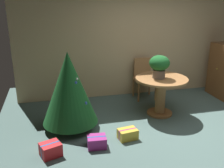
{
  "coord_description": "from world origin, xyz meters",
  "views": [
    {
      "loc": [
        -2.21,
        -3.67,
        2.29
      ],
      "look_at": [
        -1.2,
        0.47,
        0.87
      ],
      "focal_mm": 41.7,
      "sensor_mm": 36.0,
      "label": 1
    }
  ],
  "objects_px": {
    "flower_vase": "(159,65)",
    "gift_box_red": "(51,150)",
    "gift_box_purple": "(97,142)",
    "wooden_chair_far": "(144,76)",
    "holiday_tree": "(69,88)",
    "gift_box_gold": "(128,134)",
    "round_dining_table": "(161,89)"
  },
  "relations": [
    {
      "from": "gift_box_red",
      "to": "wooden_chair_far",
      "type": "bearing_deg",
      "value": 42.06
    },
    {
      "from": "gift_box_gold",
      "to": "gift_box_purple",
      "type": "distance_m",
      "value": 0.57
    },
    {
      "from": "flower_vase",
      "to": "wooden_chair_far",
      "type": "xyz_separation_m",
      "value": [
        0.06,
        0.99,
        -0.52
      ]
    },
    {
      "from": "holiday_tree",
      "to": "gift_box_red",
      "type": "relative_size",
      "value": 3.93
    },
    {
      "from": "round_dining_table",
      "to": "flower_vase",
      "type": "relative_size",
      "value": 2.27
    },
    {
      "from": "flower_vase",
      "to": "holiday_tree",
      "type": "distance_m",
      "value": 1.8
    },
    {
      "from": "flower_vase",
      "to": "gift_box_red",
      "type": "relative_size",
      "value": 1.26
    },
    {
      "from": "flower_vase",
      "to": "gift_box_purple",
      "type": "relative_size",
      "value": 1.44
    },
    {
      "from": "gift_box_gold",
      "to": "round_dining_table",
      "type": "bearing_deg",
      "value": 40.69
    },
    {
      "from": "gift_box_gold",
      "to": "gift_box_red",
      "type": "distance_m",
      "value": 1.29
    },
    {
      "from": "round_dining_table",
      "to": "gift_box_purple",
      "type": "relative_size",
      "value": 3.27
    },
    {
      "from": "round_dining_table",
      "to": "gift_box_purple",
      "type": "height_order",
      "value": "round_dining_table"
    },
    {
      "from": "flower_vase",
      "to": "gift_box_purple",
      "type": "bearing_deg",
      "value": -146.75
    },
    {
      "from": "round_dining_table",
      "to": "gift_box_red",
      "type": "distance_m",
      "value": 2.47
    },
    {
      "from": "wooden_chair_far",
      "to": "gift_box_gold",
      "type": "xyz_separation_m",
      "value": [
        -0.94,
        -1.8,
        -0.44
      ]
    },
    {
      "from": "round_dining_table",
      "to": "wooden_chair_far",
      "type": "distance_m",
      "value": 1.0
    },
    {
      "from": "round_dining_table",
      "to": "flower_vase",
      "type": "xyz_separation_m",
      "value": [
        -0.06,
        0.01,
        0.51
      ]
    },
    {
      "from": "wooden_chair_far",
      "to": "holiday_tree",
      "type": "relative_size",
      "value": 0.66
    },
    {
      "from": "flower_vase",
      "to": "gift_box_gold",
      "type": "distance_m",
      "value": 1.53
    },
    {
      "from": "wooden_chair_far",
      "to": "holiday_tree",
      "type": "distance_m",
      "value": 2.19
    },
    {
      "from": "flower_vase",
      "to": "gift_box_gold",
      "type": "relative_size",
      "value": 1.33
    },
    {
      "from": "flower_vase",
      "to": "round_dining_table",
      "type": "bearing_deg",
      "value": -5.16
    },
    {
      "from": "holiday_tree",
      "to": "gift_box_purple",
      "type": "relative_size",
      "value": 4.49
    },
    {
      "from": "wooden_chair_far",
      "to": "gift_box_purple",
      "type": "xyz_separation_m",
      "value": [
        -1.49,
        -1.93,
        -0.43
      ]
    },
    {
      "from": "gift_box_gold",
      "to": "gift_box_red",
      "type": "height_order",
      "value": "gift_box_red"
    },
    {
      "from": "gift_box_red",
      "to": "gift_box_purple",
      "type": "xyz_separation_m",
      "value": [
        0.72,
        0.07,
        -0.01
      ]
    },
    {
      "from": "holiday_tree",
      "to": "gift_box_purple",
      "type": "distance_m",
      "value": 1.07
    },
    {
      "from": "gift_box_purple",
      "to": "holiday_tree",
      "type": "bearing_deg",
      "value": 114.42
    },
    {
      "from": "gift_box_purple",
      "to": "flower_vase",
      "type": "bearing_deg",
      "value": 33.25
    },
    {
      "from": "gift_box_purple",
      "to": "gift_box_red",
      "type": "bearing_deg",
      "value": -174.23
    },
    {
      "from": "holiday_tree",
      "to": "gift_box_red",
      "type": "xyz_separation_m",
      "value": [
        -0.38,
        -0.83,
        -0.67
      ]
    },
    {
      "from": "flower_vase",
      "to": "gift_box_gold",
      "type": "xyz_separation_m",
      "value": [
        -0.87,
        -0.81,
        -0.96
      ]
    }
  ]
}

